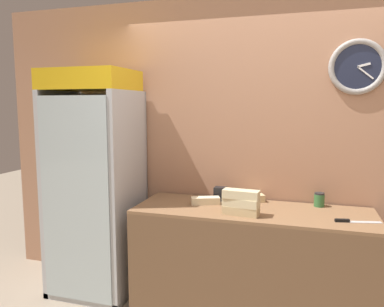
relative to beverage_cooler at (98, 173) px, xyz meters
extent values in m
cube|color=#AD7A5B|center=(1.45, 0.33, 0.24)|extent=(5.20, 0.06, 2.70)
torus|color=gray|center=(2.22, 0.29, 0.93)|extent=(0.45, 0.05, 0.45)
cylinder|color=#1E2338|center=(2.22, 0.29, 0.93)|extent=(0.37, 0.01, 0.37)
cube|color=white|center=(2.27, 0.28, 0.94)|extent=(0.10, 0.01, 0.04)
cube|color=white|center=(2.28, 0.28, 0.88)|extent=(0.13, 0.01, 0.11)
cube|color=brown|center=(1.45, -0.06, -0.68)|extent=(1.92, 0.68, 0.87)
cube|color=brown|center=(1.45, -0.06, -0.23)|extent=(1.92, 0.68, 0.02)
cube|color=#B2B7BC|center=(0.00, 0.26, -0.18)|extent=(0.75, 0.04, 1.87)
cube|color=#B2B7BC|center=(-0.35, -0.05, -0.18)|extent=(0.05, 0.66, 1.87)
cube|color=#B2B7BC|center=(0.35, -0.05, -0.18)|extent=(0.05, 0.66, 1.87)
cube|color=#B2B7BC|center=(0.00, -0.05, -1.09)|extent=(0.75, 0.66, 0.05)
cube|color=white|center=(0.00, 0.24, -0.18)|extent=(0.65, 0.02, 1.77)
cube|color=silver|center=(0.00, -0.38, -0.18)|extent=(0.65, 0.01, 1.77)
cube|color=gold|center=(0.00, -0.08, 0.85)|extent=(0.75, 0.60, 0.18)
cube|color=silver|center=(0.00, -0.07, -0.67)|extent=(0.63, 0.54, 0.01)
cube|color=silver|center=(0.00, -0.07, -0.34)|extent=(0.63, 0.54, 0.01)
cube|color=silver|center=(0.00, -0.07, 0.00)|extent=(0.63, 0.54, 0.01)
cube|color=silver|center=(0.00, -0.07, 0.34)|extent=(0.63, 0.54, 0.01)
cylinder|color=gold|center=(0.18, -0.30, 0.43)|extent=(0.06, 0.06, 0.18)
cylinder|color=gold|center=(0.18, -0.30, 0.56)|extent=(0.02, 0.02, 0.08)
cylinder|color=#B2BCCC|center=(-0.03, -0.29, -0.25)|extent=(0.08, 0.08, 0.15)
cylinder|color=#B2BCCC|center=(-0.03, -0.29, -0.14)|extent=(0.03, 0.03, 0.07)
cylinder|color=gold|center=(0.01, -0.29, -0.59)|extent=(0.06, 0.06, 0.15)
cylinder|color=gold|center=(0.01, -0.29, -0.49)|extent=(0.03, 0.03, 0.06)
cylinder|color=#72337F|center=(-0.26, -0.29, -0.60)|extent=(0.07, 0.07, 0.13)
cylinder|color=#72337F|center=(-0.26, -0.29, -0.51)|extent=(0.03, 0.03, 0.06)
cylinder|color=#2D6B38|center=(0.17, -0.30, -0.59)|extent=(0.06, 0.06, 0.16)
cylinder|color=#2D6B38|center=(0.17, -0.30, -0.48)|extent=(0.02, 0.02, 0.07)
cylinder|color=navy|center=(-0.16, -0.29, -0.26)|extent=(0.07, 0.07, 0.14)
cylinder|color=navy|center=(-0.16, -0.29, -0.17)|extent=(0.03, 0.03, 0.06)
cube|color=tan|center=(1.39, -0.24, -0.18)|extent=(0.29, 0.14, 0.07)
cube|color=beige|center=(1.39, -0.24, -0.12)|extent=(0.29, 0.15, 0.07)
cube|color=beige|center=(1.39, -0.24, -0.05)|extent=(0.29, 0.13, 0.07)
cube|color=beige|center=(1.04, -0.01, -0.19)|extent=(0.26, 0.18, 0.06)
cube|color=tan|center=(1.39, 0.18, -0.19)|extent=(0.29, 0.21, 0.06)
cube|color=silver|center=(2.28, -0.16, -0.22)|extent=(0.23, 0.09, 0.00)
cube|color=black|center=(2.12, -0.20, -0.21)|extent=(0.11, 0.05, 0.02)
cylinder|color=#336B38|center=(1.97, 0.20, -0.17)|extent=(0.09, 0.09, 0.10)
cylinder|color=#262628|center=(1.97, 0.20, -0.11)|extent=(0.08, 0.08, 0.01)
cube|color=black|center=(1.14, 0.15, -0.16)|extent=(0.11, 0.09, 0.12)
camera|label=1|loc=(1.85, -3.04, 0.63)|focal=35.00mm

